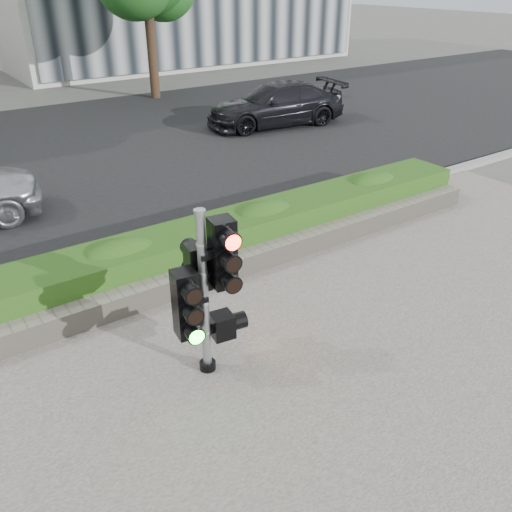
% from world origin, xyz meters
% --- Properties ---
extents(ground, '(120.00, 120.00, 0.00)m').
position_xyz_m(ground, '(0.00, 0.00, 0.00)').
color(ground, '#51514C').
rests_on(ground, ground).
extents(sidewalk, '(16.00, 11.00, 0.03)m').
position_xyz_m(sidewalk, '(0.00, -2.50, 0.01)').
color(sidewalk, '#9E9389').
rests_on(sidewalk, ground).
extents(road, '(60.00, 13.00, 0.02)m').
position_xyz_m(road, '(0.00, 10.00, 0.01)').
color(road, black).
rests_on(road, ground).
extents(curb, '(60.00, 0.25, 0.12)m').
position_xyz_m(curb, '(0.00, 3.15, 0.06)').
color(curb, gray).
rests_on(curb, ground).
extents(stone_wall, '(12.00, 0.32, 0.34)m').
position_xyz_m(stone_wall, '(0.00, 1.90, 0.20)').
color(stone_wall, gray).
rests_on(stone_wall, sidewalk).
extents(hedge, '(12.00, 1.00, 0.68)m').
position_xyz_m(hedge, '(0.00, 2.55, 0.37)').
color(hedge, '#4E8729').
rests_on(hedge, sidewalk).
extents(traffic_signal, '(0.77, 0.59, 2.16)m').
position_xyz_m(traffic_signal, '(-1.08, 0.13, 1.22)').
color(traffic_signal, black).
rests_on(traffic_signal, sidewalk).
extents(car_dark, '(4.72, 2.49, 1.31)m').
position_xyz_m(car_dark, '(6.81, 9.38, 0.67)').
color(car_dark, black).
rests_on(car_dark, road).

